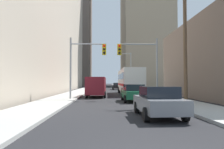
# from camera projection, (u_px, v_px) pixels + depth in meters

# --- Properties ---
(sidewalk_left) EXTENTS (3.15, 160.00, 0.15)m
(sidewalk_left) POSITION_uv_depth(u_px,v_px,m) (88.00, 88.00, 53.64)
(sidewalk_left) COLOR #9E9E99
(sidewalk_left) RESTS_ON ground
(sidewalk_right) EXTENTS (3.15, 160.00, 0.15)m
(sidewalk_right) POSITION_uv_depth(u_px,v_px,m) (128.00, 88.00, 54.00)
(sidewalk_right) COLOR #9E9E99
(sidewalk_right) RESTS_ON ground
(city_bus) EXTENTS (2.67, 11.51, 3.40)m
(city_bus) POSITION_uv_depth(u_px,v_px,m) (129.00, 80.00, 29.69)
(city_bus) COLOR silver
(city_bus) RESTS_ON ground
(cargo_van_maroon) EXTENTS (2.19, 5.28, 2.26)m
(cargo_van_maroon) POSITION_uv_depth(u_px,v_px,m) (96.00, 86.00, 24.43)
(cargo_van_maroon) COLOR maroon
(cargo_van_maroon) RESTS_ON ground
(sedan_grey) EXTENTS (1.95, 4.24, 1.52)m
(sedan_grey) POSITION_uv_depth(u_px,v_px,m) (158.00, 101.00, 10.64)
(sedan_grey) COLOR slate
(sedan_grey) RESTS_ON ground
(sedan_green) EXTENTS (1.96, 4.26, 1.52)m
(sedan_green) POSITION_uv_depth(u_px,v_px,m) (133.00, 93.00, 18.96)
(sedan_green) COLOR #195938
(sedan_green) RESTS_ON ground
(sedan_red) EXTENTS (1.95, 4.26, 1.52)m
(sedan_red) POSITION_uv_depth(u_px,v_px,m) (98.00, 89.00, 30.66)
(sedan_red) COLOR maroon
(sedan_red) RESTS_ON ground
(sedan_black) EXTENTS (1.95, 4.21, 1.52)m
(sedan_black) POSITION_uv_depth(u_px,v_px,m) (117.00, 86.00, 47.34)
(sedan_black) COLOR black
(sedan_black) RESTS_ON ground
(traffic_signal_near_left) EXTENTS (3.51, 0.44, 6.00)m
(traffic_signal_near_left) POSITION_uv_depth(u_px,v_px,m) (86.00, 58.00, 20.55)
(traffic_signal_near_left) COLOR gray
(traffic_signal_near_left) RESTS_ON ground
(traffic_signal_near_right) EXTENTS (3.96, 0.44, 6.00)m
(traffic_signal_near_right) POSITION_uv_depth(u_px,v_px,m) (140.00, 58.00, 20.74)
(traffic_signal_near_right) COLOR gray
(traffic_signal_near_right) RESTS_ON ground
(utility_pole_right) EXTENTS (2.20, 0.28, 10.09)m
(utility_pole_right) POSITION_uv_depth(u_px,v_px,m) (185.00, 37.00, 16.97)
(utility_pole_right) COLOR brown
(utility_pole_right) RESTS_ON ground
(street_lamp_right) EXTENTS (2.48, 0.32, 7.50)m
(street_lamp_right) POSITION_uv_depth(u_px,v_px,m) (129.00, 68.00, 42.05)
(street_lamp_right) COLOR gray
(street_lamp_right) RESTS_ON ground
(building_left_mid_office) EXTENTS (21.55, 24.00, 29.60)m
(building_left_mid_office) POSITION_uv_depth(u_px,v_px,m) (35.00, 30.00, 54.01)
(building_left_mid_office) COLOR #B7A893
(building_left_mid_office) RESTS_ON ground
(building_left_far_tower) EXTENTS (23.52, 18.85, 51.91)m
(building_left_far_tower) POSITION_uv_depth(u_px,v_px,m) (64.00, 28.00, 95.53)
(building_left_far_tower) COLOR #66564C
(building_left_far_tower) RESTS_ON ground
(building_right_far_highrise) EXTENTS (20.15, 25.96, 73.02)m
(building_right_far_highrise) POSITION_uv_depth(u_px,v_px,m) (145.00, 4.00, 95.33)
(building_right_far_highrise) COLOR tan
(building_right_far_highrise) RESTS_ON ground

